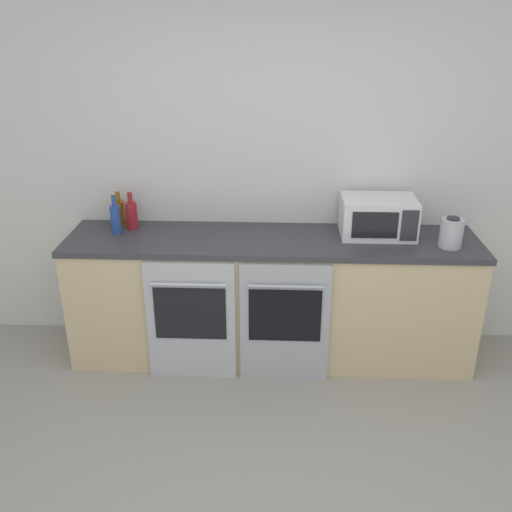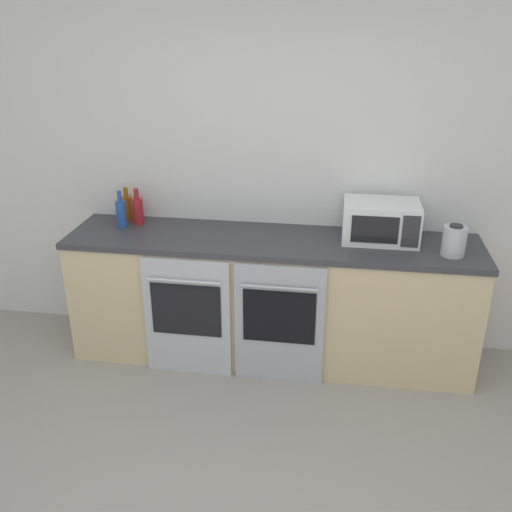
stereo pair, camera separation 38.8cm
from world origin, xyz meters
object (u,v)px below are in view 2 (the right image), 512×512
object	(u,v)px
oven_right	(279,324)
bottle_red	(138,210)
microwave	(381,221)
bottle_amber	(127,207)
oven_left	(187,317)
bottle_blue	(121,213)
kettle	(454,241)

from	to	relation	value
oven_right	bottle_red	world-z (taller)	bottle_red
bottle_red	microwave	bearing A→B (deg)	-1.99
bottle_red	bottle_amber	distance (m)	0.13
oven_left	bottle_amber	distance (m)	0.96
oven_right	bottle_blue	xyz separation A→B (m)	(-1.16, 0.37, 0.57)
microwave	bottle_red	xyz separation A→B (m)	(-1.69, 0.06, -0.03)
microwave	bottle_amber	world-z (taller)	microwave
microwave	bottle_red	size ratio (longest dim) A/B	1.90
bottle_red	bottle_blue	distance (m)	0.13
bottle_red	bottle_amber	world-z (taller)	bottle_red
bottle_blue	bottle_amber	bearing A→B (deg)	96.72
bottle_amber	kettle	distance (m)	2.26
oven_left	bottle_red	size ratio (longest dim) A/B	3.27
microwave	oven_left	bearing A→B (deg)	-161.83
bottle_amber	kettle	world-z (taller)	bottle_amber
oven_left	bottle_blue	distance (m)	0.87
bottle_blue	bottle_red	bearing A→B (deg)	48.58
microwave	bottle_blue	distance (m)	1.78
oven_right	bottle_amber	size ratio (longest dim) A/B	3.49
microwave	kettle	world-z (taller)	microwave
bottle_red	kettle	size ratio (longest dim) A/B	1.29
bottle_amber	bottle_red	bearing A→B (deg)	-33.49
oven_left	microwave	world-z (taller)	microwave
microwave	bottle_red	bearing A→B (deg)	178.01
oven_left	bottle_blue	world-z (taller)	bottle_blue
oven_right	kettle	xyz separation A→B (m)	(1.06, 0.21, 0.56)
microwave	kettle	bearing A→B (deg)	-23.72
bottle_red	bottle_blue	bearing A→B (deg)	-131.42
kettle	oven_left	bearing A→B (deg)	-172.79
bottle_red	kettle	world-z (taller)	bottle_red
microwave	kettle	size ratio (longest dim) A/B	2.46
oven_left	kettle	xyz separation A→B (m)	(1.67, 0.21, 0.56)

